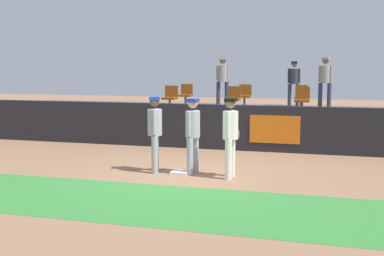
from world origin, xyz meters
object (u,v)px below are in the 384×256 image
seat_front_left (170,96)px  spectator_capped (325,79)px  first_base (180,173)px  seat_back_right (301,95)px  player_runner_visitor (155,129)px  seat_front_center (233,97)px  spectator_hooded (223,78)px  spectator_casual (294,80)px  seat_back_center (245,94)px  seat_front_right (302,98)px  player_coach_visitor (193,131)px  player_fielder_home (231,132)px  seat_back_left (186,94)px

seat_front_left → spectator_capped: 5.72m
first_base → seat_back_right: (2.28, 7.11, 1.50)m
player_runner_visitor → first_base: bearing=65.1°
seat_front_center → spectator_hooded: spectator_hooded is taller
seat_front_left → spectator_capped: spectator_capped is taller
seat_front_left → spectator_casual: spectator_casual is taller
seat_back_center → seat_back_right: same height
seat_back_center → spectator_casual: 2.13m
seat_front_center → seat_front_right: (2.26, 0.00, 0.00)m
seat_front_right → spectator_hooded: spectator_hooded is taller
player_coach_visitor → seat_front_center: seat_front_center is taller
seat_front_center → spectator_capped: (2.89, 2.46, 0.59)m
player_fielder_home → seat_front_center: seat_front_center is taller
seat_back_center → seat_front_right: same height
first_base → seat_back_right: 7.61m
seat_front_right → seat_front_left: (-4.50, 0.00, 0.00)m
first_base → player_fielder_home: player_fielder_home is taller
seat_front_center → spectator_capped: spectator_capped is taller
player_coach_visitor → spectator_casual: spectator_casual is taller
player_fielder_home → first_base: bearing=-89.0°
seat_front_right → player_fielder_home: bearing=-102.8°
first_base → seat_back_center: size_ratio=0.48×
seat_back_left → seat_back_right: (4.33, -0.00, -0.00)m
seat_back_left → seat_back_right: 4.33m
player_coach_visitor → spectator_capped: bearing=168.6°
spectator_capped → seat_back_right: bearing=50.9°
player_coach_visitor → seat_back_center: size_ratio=2.16×
seat_back_center → spectator_hooded: size_ratio=0.45×
seat_front_center → player_runner_visitor: bearing=-99.2°
seat_front_left → seat_back_left: bearing=89.6°
spectator_casual → spectator_hooded: bearing=2.8°
player_coach_visitor → seat_back_right: size_ratio=2.16×
first_base → spectator_capped: 8.61m
player_runner_visitor → seat_back_center: seat_back_center is taller
seat_back_center → seat_front_right: 2.85m
player_runner_visitor → seat_front_center: bearing=153.3°
first_base → player_fielder_home: (1.23, -0.03, 1.03)m
seat_back_left → seat_front_right: (4.49, -1.80, -0.00)m
first_base → spectator_casual: spectator_casual is taller
seat_front_left → spectator_capped: (5.13, 2.46, 0.59)m
seat_back_center → spectator_hooded: spectator_hooded is taller
player_coach_visitor → seat_back_left: (-2.32, 6.98, 0.49)m
seat_back_center → spectator_hooded: 1.53m
player_fielder_home → seat_back_right: seat_back_right is taller
player_runner_visitor → seat_front_right: bearing=131.8°
seat_back_left → spectator_hooded: (1.22, 0.93, 0.60)m
player_fielder_home → seat_front_left: seat_front_left is taller
spectator_casual → player_fielder_home: bearing=82.0°
seat_front_left → spectator_hooded: spectator_hooded is taller
seat_back_center → seat_front_center: bearing=-91.7°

